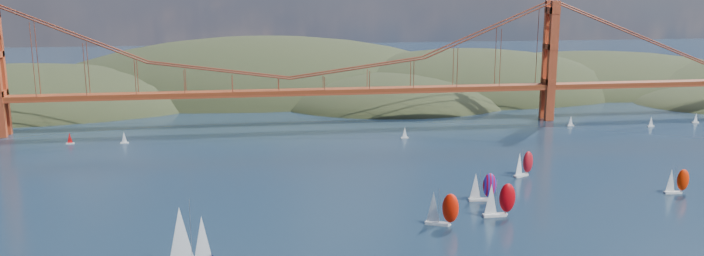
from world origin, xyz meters
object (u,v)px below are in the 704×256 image
Objects in this scene: racer_2 at (677,181)px; racer_rwb at (482,186)px; racer_1 at (499,199)px; racer_3 at (523,163)px; sloop_navy at (187,236)px; racer_0 at (441,208)px.

racer_2 is 0.91× the size of racer_rwb.
racer_1 reaches higher than racer_2.
racer_2 is 0.93× the size of racer_3.
racer_1 is at bearing -146.71° from racer_3.
racer_2 is at bearing -0.01° from sloop_navy.
racer_1 reaches higher than racer_rwb.
sloop_navy is 1.66× the size of racer_rwb.
sloop_navy is at bearing -167.09° from racer_1.
racer_3 is at bearing 49.88° from racer_rwb.
racer_1 is 1.14× the size of racer_3.
racer_3 is (22.33, 37.08, -0.60)m from racer_1.
racer_0 is at bearing -159.37° from racer_3.
racer_0 is at bearing -165.41° from racer_2.
racer_rwb is (81.78, 35.46, -2.44)m from sloop_navy.
racer_2 is at bearing 9.19° from racer_1.
racer_0 is 57.66m from racer_3.
sloop_navy is 84.51m from racer_1.
racer_0 is 80.24m from racer_2.
racer_1 reaches higher than racer_3.
sloop_navy is 89.17m from racer_rwb.
racer_0 is (64.17, 16.97, -2.13)m from sloop_navy.
racer_0 is 18.11m from racer_1.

